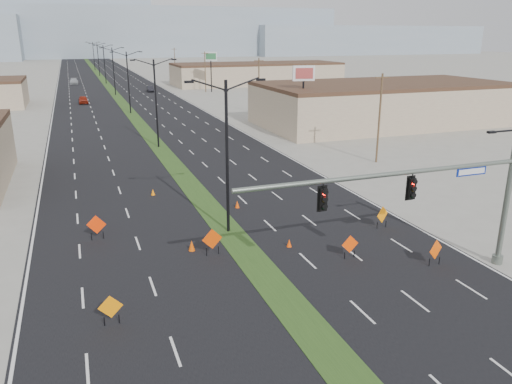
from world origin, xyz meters
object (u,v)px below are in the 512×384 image
object	(u,v)px
cone_2	(237,204)
cone_1	(289,243)
car_far	(74,81)
construction_sign_3	(350,245)
streetlight_5	(98,58)
car_mid	(150,89)
construction_sign_0	(111,308)
construction_sign_2	(212,240)
streetlight_4	(104,63)
car_left	(83,100)
pole_sign_east_far	(211,60)
construction_sign_5	(382,215)
signal_mast	(440,193)
construction_sign_1	(96,225)
pole_sign_east_near	(304,79)
cone_0	(192,246)
streetlight_3	(114,70)
streetlight_6	(94,55)
streetlight_2	(128,80)
streetlight_0	(227,153)
streetlight_1	(156,101)
cone_3	(153,192)

from	to	relation	value
cone_2	cone_1	bearing A→B (deg)	-84.58
car_far	construction_sign_3	xyz separation A→B (m)	(13.62, -119.95, 0.10)
streetlight_5	car_mid	distance (m)	52.58
construction_sign_0	construction_sign_2	distance (m)	8.51
streetlight_4	construction_sign_3	xyz separation A→B (m)	(5.49, -118.49, -4.57)
car_left	pole_sign_east_far	xyz separation A→B (m)	(28.44, 11.30, 6.52)
construction_sign_3	construction_sign_5	distance (m)	5.70
signal_mast	construction_sign_1	bearing A→B (deg)	145.62
car_mid	pole_sign_east_near	world-z (taller)	pole_sign_east_near
construction_sign_0	cone_0	size ratio (longest dim) A/B	2.20
streetlight_3	streetlight_6	xyz separation A→B (m)	(0.00, 84.00, 0.00)
streetlight_2	construction_sign_3	world-z (taller)	streetlight_2
cone_1	streetlight_6	bearing A→B (deg)	90.94
construction_sign_5	car_far	bearing A→B (deg)	77.01
construction_sign_3	construction_sign_5	bearing A→B (deg)	36.38
streetlight_6	streetlight_4	bearing A→B (deg)	-90.00
construction_sign_3	pole_sign_east_far	bearing A→B (deg)	78.79
construction_sign_2	streetlight_4	bearing A→B (deg)	84.56
streetlight_2	construction_sign_0	distance (m)	65.69
car_mid	cone_1	size ratio (longest dim) A/B	7.21
streetlight_2	car_far	size ratio (longest dim) A/B	1.94
construction_sign_1	pole_sign_east_far	xyz separation A→B (m)	(29.75, 81.52, 6.25)
streetlight_2	streetlight_3	size ratio (longest dim) A/B	1.00
streetlight_0	construction_sign_3	size ratio (longest dim) A/B	6.89
streetlight_5	cone_0	distance (m)	142.36
streetlight_4	cone_2	distance (m)	107.80
streetlight_1	streetlight_4	distance (m)	84.00
streetlight_6	pole_sign_east_near	world-z (taller)	streetlight_6
streetlight_5	cone_3	distance (m)	130.45
construction_sign_2	cone_2	bearing A→B (deg)	57.66
construction_sign_1	cone_2	bearing A→B (deg)	29.48
construction_sign_3	cone_0	bearing A→B (deg)	152.35
streetlight_1	streetlight_6	world-z (taller)	same
construction_sign_5	pole_sign_east_far	xyz separation A→B (m)	(11.38, 86.10, 6.31)
car_mid	pole_sign_east_far	world-z (taller)	pole_sign_east_far
car_far	streetlight_5	bearing A→B (deg)	74.13
signal_mast	cone_3	distance (m)	23.54
streetlight_1	streetlight_3	size ratio (longest dim) A/B	1.00
construction_sign_1	car_mid	bearing A→B (deg)	93.73
streetlight_1	cone_0	distance (m)	30.81
streetlight_0	streetlight_3	distance (m)	84.00
construction_sign_3	cone_3	distance (m)	18.53
streetlight_4	construction_sign_0	world-z (taller)	streetlight_4
streetlight_0	streetlight_2	distance (m)	56.00
streetlight_0	pole_sign_east_far	bearing A→B (deg)	75.56
streetlight_0	pole_sign_east_far	distance (m)	85.82
car_mid	pole_sign_east_near	size ratio (longest dim) A/B	0.43
streetlight_6	car_far	xyz separation A→B (m)	(-8.13, -54.54, -4.67)
streetlight_1	streetlight_5	xyz separation A→B (m)	(0.00, 112.00, 0.00)
streetlight_5	streetlight_6	xyz separation A→B (m)	(0.00, 28.00, 0.00)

